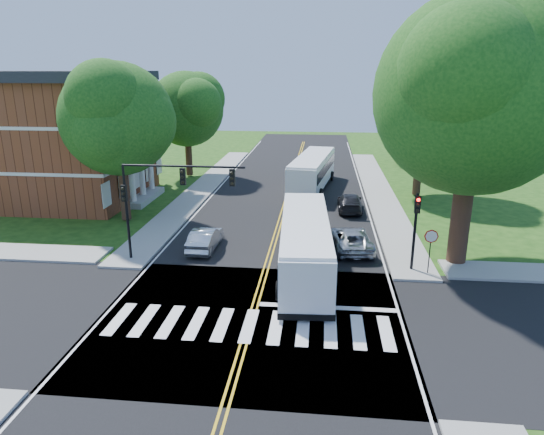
# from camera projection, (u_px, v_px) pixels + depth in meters

# --- Properties ---
(ground) EXTENTS (140.00, 140.00, 0.00)m
(ground) POSITION_uv_depth(u_px,v_px,m) (251.00, 320.00, 22.01)
(ground) COLOR #184010
(ground) RESTS_ON ground
(road) EXTENTS (14.00, 96.00, 0.01)m
(road) POSITION_uv_depth(u_px,v_px,m) (283.00, 210.00, 39.13)
(road) COLOR black
(road) RESTS_ON ground
(cross_road) EXTENTS (60.00, 12.00, 0.01)m
(cross_road) POSITION_uv_depth(u_px,v_px,m) (251.00, 320.00, 22.01)
(cross_road) COLOR black
(cross_road) RESTS_ON ground
(center_line) EXTENTS (0.36, 70.00, 0.01)m
(center_line) POSITION_uv_depth(u_px,v_px,m) (287.00, 198.00, 42.93)
(center_line) COLOR gold
(center_line) RESTS_ON road
(edge_line_w) EXTENTS (0.12, 70.00, 0.01)m
(edge_line_w) POSITION_uv_depth(u_px,v_px,m) (212.00, 196.00, 43.61)
(edge_line_w) COLOR silver
(edge_line_w) RESTS_ON road
(edge_line_e) EXTENTS (0.12, 70.00, 0.01)m
(edge_line_e) POSITION_uv_depth(u_px,v_px,m) (365.00, 200.00, 42.25)
(edge_line_e) COLOR silver
(edge_line_e) RESTS_ON road
(crosswalk) EXTENTS (12.60, 3.00, 0.01)m
(crosswalk) POSITION_uv_depth(u_px,v_px,m) (249.00, 325.00, 21.53)
(crosswalk) COLOR silver
(crosswalk) RESTS_ON road
(stop_bar) EXTENTS (6.60, 0.40, 0.01)m
(stop_bar) POSITION_uv_depth(u_px,v_px,m) (328.00, 307.00, 23.18)
(stop_bar) COLOR silver
(stop_bar) RESTS_ON road
(sidewalk_nw) EXTENTS (2.60, 40.00, 0.15)m
(sidewalk_nw) POSITION_uv_depth(u_px,v_px,m) (203.00, 187.00, 46.59)
(sidewalk_nw) COLOR gray
(sidewalk_nw) RESTS_ON ground
(sidewalk_ne) EXTENTS (2.60, 40.00, 0.15)m
(sidewalk_ne) POSITION_uv_depth(u_px,v_px,m) (379.00, 191.00, 44.93)
(sidewalk_ne) COLOR gray
(sidewalk_ne) RESTS_ON ground
(tree_ne_big) EXTENTS (10.80, 10.80, 14.91)m
(tree_ne_big) POSITION_uv_depth(u_px,v_px,m) (475.00, 95.00, 25.70)
(tree_ne_big) COLOR #322114
(tree_ne_big) RESTS_ON ground
(tree_west_near) EXTENTS (8.00, 8.00, 11.40)m
(tree_west_near) POSITION_uv_depth(u_px,v_px,m) (118.00, 119.00, 34.27)
(tree_west_near) COLOR #322114
(tree_west_near) RESTS_ON ground
(tree_west_far) EXTENTS (7.60, 7.60, 10.67)m
(tree_west_far) POSITION_uv_depth(u_px,v_px,m) (186.00, 109.00, 49.59)
(tree_west_far) COLOR #322114
(tree_west_far) RESTS_ON ground
(tree_east_mid) EXTENTS (8.40, 8.40, 11.93)m
(tree_east_mid) POSITION_uv_depth(u_px,v_px,m) (424.00, 107.00, 41.38)
(tree_east_mid) COLOR #322114
(tree_east_mid) RESTS_ON ground
(tree_east_far) EXTENTS (7.20, 7.20, 10.34)m
(tree_east_far) POSITION_uv_depth(u_px,v_px,m) (405.00, 105.00, 56.79)
(tree_east_far) COLOR #322114
(tree_east_far) RESTS_ON ground
(brick_building) EXTENTS (20.00, 13.00, 10.80)m
(brick_building) POSITION_uv_depth(u_px,v_px,m) (32.00, 136.00, 41.64)
(brick_building) COLOR brown
(brick_building) RESTS_ON ground
(signal_nw) EXTENTS (7.15, 0.46, 5.66)m
(signal_nw) POSITION_uv_depth(u_px,v_px,m) (164.00, 190.00, 27.43)
(signal_nw) COLOR black
(signal_nw) RESTS_ON ground
(signal_ne) EXTENTS (0.30, 0.46, 4.40)m
(signal_ne) POSITION_uv_depth(u_px,v_px,m) (416.00, 221.00, 26.45)
(signal_ne) COLOR black
(signal_ne) RESTS_ON ground
(stop_sign) EXTENTS (0.76, 0.08, 2.53)m
(stop_sign) POSITION_uv_depth(u_px,v_px,m) (431.00, 241.00, 26.20)
(stop_sign) COLOR black
(stop_sign) RESTS_ON ground
(bus_lead) EXTENTS (3.38, 12.10, 3.10)m
(bus_lead) POSITION_uv_depth(u_px,v_px,m) (305.00, 244.00, 26.87)
(bus_lead) COLOR white
(bus_lead) RESTS_ON road
(bus_follow) EXTENTS (4.34, 12.51, 3.17)m
(bus_follow) POSITION_uv_depth(u_px,v_px,m) (312.00, 172.00, 45.69)
(bus_follow) COLOR white
(bus_follow) RESTS_ON road
(hatchback) EXTENTS (1.52, 4.21, 1.38)m
(hatchback) POSITION_uv_depth(u_px,v_px,m) (205.00, 239.00, 30.51)
(hatchback) COLOR #BABDC2
(hatchback) RESTS_ON road
(suv) EXTENTS (2.79, 5.20, 1.39)m
(suv) POSITION_uv_depth(u_px,v_px,m) (351.00, 239.00, 30.45)
(suv) COLOR #A7A9AE
(suv) RESTS_ON road
(dark_sedan) EXTENTS (1.92, 4.71, 1.37)m
(dark_sedan) POSITION_uv_depth(u_px,v_px,m) (350.00, 202.00, 38.90)
(dark_sedan) COLOR black
(dark_sedan) RESTS_ON road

